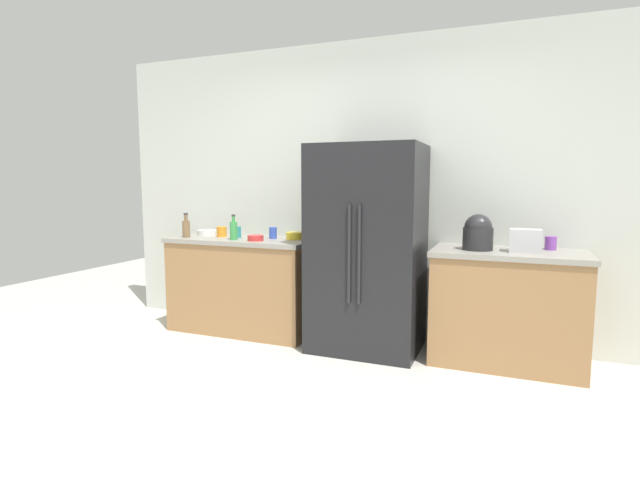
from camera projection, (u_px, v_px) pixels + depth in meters
ground_plane at (288, 415)px, 2.91m from camera, size 10.32×10.32×0.00m
kitchen_back_panel at (370, 191)px, 4.37m from camera, size 5.16×0.10×2.65m
counter_left at (244, 284)px, 4.56m from camera, size 1.37×0.63×0.88m
counter_right at (507, 307)px, 3.71m from camera, size 1.13×0.63×0.88m
refrigerator at (367, 249)px, 4.01m from camera, size 0.89×0.72×1.70m
toaster at (526, 241)px, 3.57m from camera, size 0.22×0.16×0.17m
rice_cooker at (478, 233)px, 3.69m from camera, size 0.23×0.23×0.28m
bottle_a at (234, 230)px, 4.35m from camera, size 0.07×0.07×0.23m
bottle_b at (186, 228)px, 4.54m from camera, size 0.07×0.07×0.23m
cup_a at (222, 232)px, 4.61m from camera, size 0.09×0.09×0.10m
cup_b at (237, 232)px, 4.52m from camera, size 0.09×0.09×0.10m
cup_c at (551, 243)px, 3.70m from camera, size 0.08×0.08×0.10m
cup_d at (273, 233)px, 4.45m from camera, size 0.07×0.07×0.11m
bowl_a at (256, 238)px, 4.29m from camera, size 0.14×0.14×0.05m
bowl_b at (295, 236)px, 4.40m from camera, size 0.16×0.16×0.06m
bowl_c at (208, 233)px, 4.74m from camera, size 0.20×0.20×0.05m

